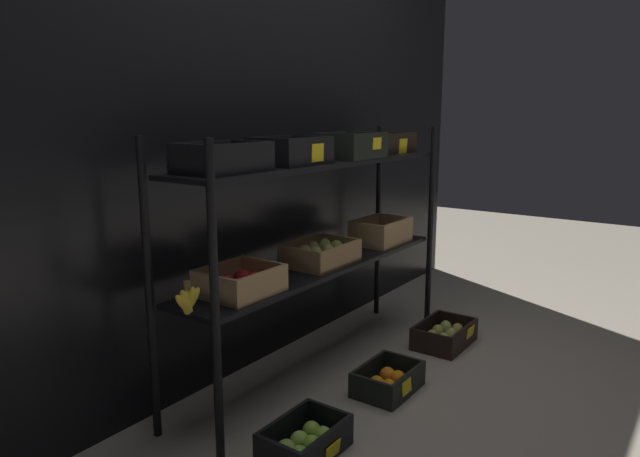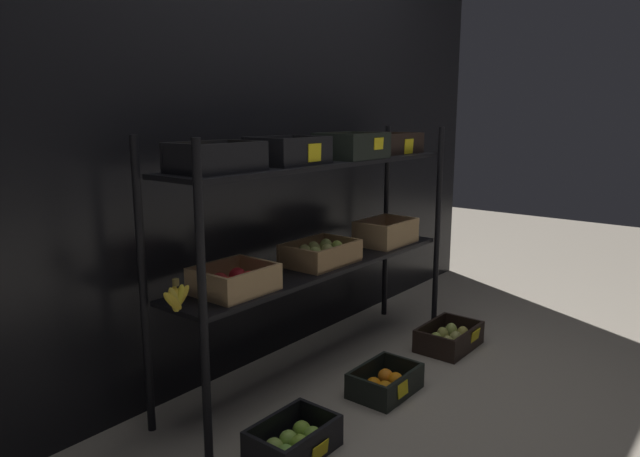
% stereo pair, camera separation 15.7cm
% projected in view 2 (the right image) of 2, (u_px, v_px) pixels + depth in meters
% --- Properties ---
extents(ground_plane, '(10.00, 10.00, 0.00)m').
position_uv_depth(ground_plane, '(320.00, 368.00, 2.87)').
color(ground_plane, gray).
extents(storefront_wall, '(4.13, 0.12, 2.23)m').
position_uv_depth(storefront_wall, '(262.00, 141.00, 2.88)').
color(storefront_wall, black).
rests_on(storefront_wall, ground_plane).
extents(display_rack, '(1.86, 0.38, 1.18)m').
position_uv_depth(display_rack, '(320.00, 208.00, 2.71)').
color(display_rack, black).
rests_on(display_rack, ground_plane).
extents(crate_ground_apple_green, '(0.33, 0.23, 0.12)m').
position_uv_depth(crate_ground_apple_green, '(294.00, 442.00, 2.14)').
color(crate_ground_apple_green, black).
rests_on(crate_ground_apple_green, ground_plane).
extents(crate_ground_orange, '(0.32, 0.23, 0.12)m').
position_uv_depth(crate_ground_orange, '(385.00, 383.00, 2.61)').
color(crate_ground_orange, black).
rests_on(crate_ground_orange, ground_plane).
extents(crate_ground_pear, '(0.37, 0.25, 0.12)m').
position_uv_depth(crate_ground_pear, '(449.00, 338.00, 3.12)').
color(crate_ground_pear, black).
rests_on(crate_ground_pear, ground_plane).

